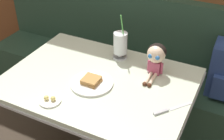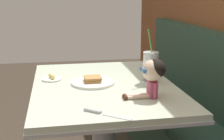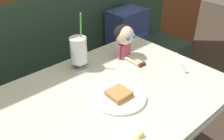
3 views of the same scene
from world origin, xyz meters
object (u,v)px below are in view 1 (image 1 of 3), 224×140
at_px(butter_saucer, 50,100).
at_px(butter_knife, 166,110).
at_px(toast_plate, 92,83).
at_px(milkshake_glass, 120,44).
at_px(seated_doll, 156,55).

distance_m(butter_saucer, butter_knife, 0.62).
xyz_separation_m(toast_plate, milkshake_glass, (0.02, 0.34, 0.09)).
relative_size(toast_plate, seated_doll, 1.14).
height_order(toast_plate, butter_saucer, toast_plate).
xyz_separation_m(butter_knife, seated_doll, (-0.17, 0.29, 0.12)).
distance_m(butter_knife, seated_doll, 0.36).
xyz_separation_m(milkshake_glass, butter_knife, (0.44, -0.37, -0.10)).
bearing_deg(butter_saucer, seated_doll, 50.48).
distance_m(toast_plate, butter_saucer, 0.26).
bearing_deg(toast_plate, butter_knife, -3.45).
bearing_deg(seated_doll, butter_saucer, -129.52).
distance_m(milkshake_glass, seated_doll, 0.28).
bearing_deg(butter_knife, toast_plate, 176.55).
xyz_separation_m(milkshake_glass, seated_doll, (0.27, -0.07, 0.03)).
height_order(toast_plate, butter_knife, toast_plate).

